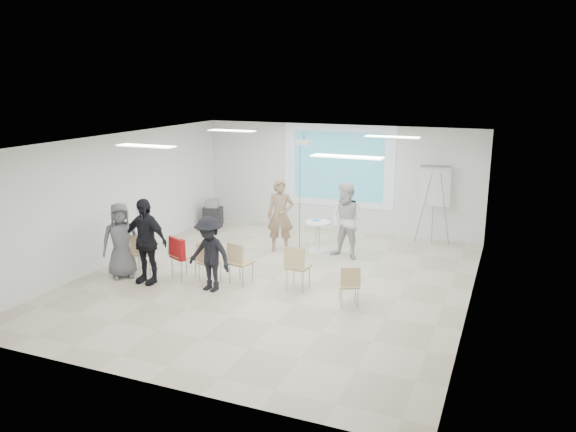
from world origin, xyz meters
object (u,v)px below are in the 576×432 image
at_px(chair_far_left, 142,250).
at_px(audience_outer, 121,236).
at_px(pedestal_table, 318,235).
at_px(audience_left, 145,235).
at_px(chair_center, 239,260).
at_px(chair_right_inner, 297,264).
at_px(av_cart, 213,214).
at_px(chair_left_mid, 180,254).
at_px(flipchart_easel, 435,186).
at_px(chair_right_far, 350,283).
at_px(player_left, 280,211).
at_px(player_right, 347,217).
at_px(laptop, 210,261).
at_px(chair_left_inner, 207,260).
at_px(audience_mid, 209,249).

relative_size(chair_far_left, audience_outer, 0.50).
distance_m(pedestal_table, audience_left, 4.37).
height_order(chair_center, audience_left, audience_left).
bearing_deg(chair_right_inner, chair_far_left, -171.42).
bearing_deg(av_cart, chair_left_mid, -84.15).
relative_size(audience_left, audience_outer, 1.13).
distance_m(audience_outer, flipchart_easel, 7.82).
relative_size(chair_right_far, audience_left, 0.38).
bearing_deg(player_left, audience_outer, -150.33).
height_order(chair_center, flipchart_easel, flipchart_easel).
height_order(chair_right_far, flipchart_easel, flipchart_easel).
xyz_separation_m(player_right, audience_outer, (-4.13, -3.14, -0.09)).
distance_m(chair_right_inner, av_cart, 5.68).
bearing_deg(chair_right_inner, laptop, -171.05).
bearing_deg(player_left, chair_left_inner, -123.55).
xyz_separation_m(audience_outer, flipchart_easel, (5.87, 5.13, 0.61)).
xyz_separation_m(player_left, audience_outer, (-2.44, -3.07, -0.11)).
relative_size(chair_right_inner, audience_mid, 0.53).
height_order(chair_far_left, chair_right_inner, chair_right_inner).
relative_size(pedestal_table, chair_left_mid, 0.83).
distance_m(chair_left_mid, laptop, 0.70).
distance_m(chair_right_far, laptop, 3.14).
relative_size(chair_left_mid, audience_outer, 0.51).
xyz_separation_m(player_right, av_cart, (-4.50, 1.43, -0.65)).
relative_size(player_left, audience_left, 0.98).
relative_size(chair_left_inner, chair_right_inner, 0.90).
bearing_deg(chair_right_inner, chair_left_inner, -168.52).
distance_m(player_left, laptop, 2.70).
relative_size(pedestal_table, chair_left_inner, 0.93).
relative_size(player_left, audience_mid, 1.17).
bearing_deg(laptop, chair_right_far, -164.07).
distance_m(player_right, av_cart, 4.76).
relative_size(chair_right_inner, av_cart, 1.18).
distance_m(chair_center, chair_right_far, 2.49).
height_order(audience_left, audience_mid, audience_left).
xyz_separation_m(chair_left_mid, chair_left_inner, (0.66, 0.01, -0.06)).
relative_size(chair_left_mid, audience_left, 0.45).
height_order(player_left, audience_left, audience_left).
height_order(chair_center, laptop, chair_center).
relative_size(audience_left, av_cart, 2.64).
xyz_separation_m(audience_left, audience_mid, (1.48, 0.10, -0.17)).
bearing_deg(player_right, pedestal_table, 177.59).
bearing_deg(laptop, audience_left, 44.06).
bearing_deg(chair_far_left, chair_center, -14.00).
bearing_deg(chair_left_mid, laptop, 32.22).
bearing_deg(audience_mid, chair_right_far, 15.81).
bearing_deg(audience_left, audience_outer, 176.72).
xyz_separation_m(chair_center, audience_mid, (-0.38, -0.53, 0.34)).
height_order(pedestal_table, audience_outer, audience_outer).
xyz_separation_m(laptop, audience_left, (-1.22, -0.56, 0.59)).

